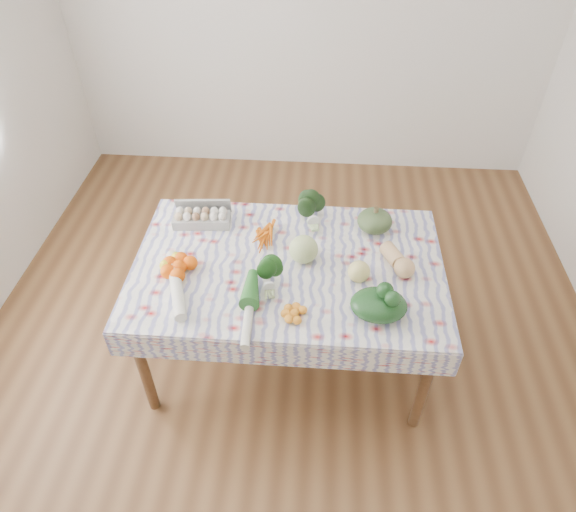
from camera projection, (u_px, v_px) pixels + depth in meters
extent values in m
plane|color=brown|center=(288.00, 351.00, 3.25)|extent=(4.50, 4.50, 0.00)
cube|color=silver|center=(309.00, 6.00, 3.97)|extent=(4.00, 0.04, 2.80)
cube|color=brown|center=(288.00, 268.00, 2.76)|extent=(1.60, 1.00, 0.04)
cylinder|color=brown|center=(144.00, 369.00, 2.73)|extent=(0.06, 0.06, 0.71)
cylinder|color=brown|center=(424.00, 386.00, 2.65)|extent=(0.06, 0.06, 0.71)
cylinder|color=brown|center=(181.00, 258.00, 3.38)|extent=(0.06, 0.06, 0.71)
cylinder|color=brown|center=(407.00, 269.00, 3.30)|extent=(0.06, 0.06, 0.71)
cube|color=white|center=(288.00, 265.00, 2.75)|extent=(1.66, 1.06, 0.01)
cube|color=#A5A6A0|center=(201.00, 218.00, 2.96)|extent=(0.33, 0.16, 0.09)
cube|color=#D55F0D|center=(265.00, 239.00, 2.86)|extent=(0.24, 0.23, 0.04)
ellipsoid|color=black|center=(311.00, 210.00, 2.96)|extent=(0.21, 0.20, 0.16)
ellipsoid|color=#435A30|center=(375.00, 221.00, 2.91)|extent=(0.23, 0.23, 0.13)
sphere|color=#B8CD7F|center=(304.00, 249.00, 2.71)|extent=(0.17, 0.17, 0.15)
ellipsoid|color=#DDAD71|center=(398.00, 259.00, 2.69)|extent=(0.20, 0.26, 0.11)
cube|color=#FD5C07|center=(179.00, 267.00, 2.67)|extent=(0.33, 0.33, 0.08)
ellipsoid|color=#194915|center=(268.00, 277.00, 2.59)|extent=(0.18, 0.18, 0.11)
cube|color=orange|center=(295.00, 313.00, 2.46)|extent=(0.19, 0.19, 0.05)
sphere|color=#E2D475|center=(359.00, 272.00, 2.62)|extent=(0.14, 0.14, 0.12)
ellipsoid|color=#143516|center=(379.00, 305.00, 2.44)|extent=(0.33, 0.30, 0.12)
cylinder|color=white|center=(177.00, 289.00, 2.56)|extent=(0.19, 0.42, 0.06)
cylinder|color=silver|center=(249.00, 310.00, 2.47)|extent=(0.07, 0.45, 0.05)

